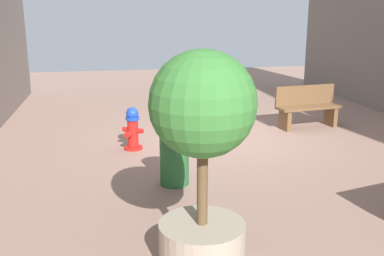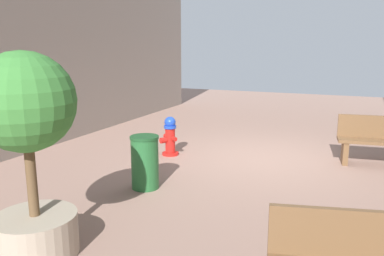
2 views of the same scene
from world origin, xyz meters
The scene contains 5 objects.
ground_plane centered at (0.00, 0.00, 0.00)m, with size 23.40×23.40×0.00m, color #9E7A6B.
fire_hydrant centered at (1.90, 0.51, 0.41)m, with size 0.41×0.41×0.82m.
bench_near centered at (-2.13, -0.45, 0.49)m, with size 1.55×0.64×0.95m.
planter_tree centered at (1.46, 4.72, 1.35)m, with size 1.05×1.05×2.24m.
trash_bin centered at (1.39, 2.44, 0.44)m, with size 0.47×0.47×0.87m.
Camera 1 is at (2.36, 8.80, 2.57)m, focal length 41.70 mm.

